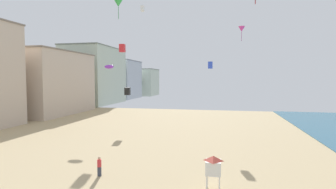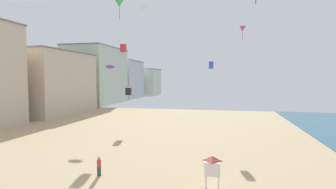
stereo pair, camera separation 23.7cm
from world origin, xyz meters
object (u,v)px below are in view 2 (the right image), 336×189
object	(u,v)px
kite_purple_parafoil	(110,67)
kite_red_box	(123,48)
kite_green_delta	(119,3)
lifeguard_stand	(212,166)
kite_black_box	(128,91)
kite_blue_box	(211,65)
kite_flyer	(99,165)
kite_white_box	(143,8)
kite_magenta_delta	(243,29)

from	to	relation	value
kite_purple_parafoil	kite_red_box	bearing A→B (deg)	20.16
kite_purple_parafoil	kite_red_box	size ratio (longest dim) A/B	1.24
kite_green_delta	lifeguard_stand	bearing A→B (deg)	-52.51
kite_black_box	kite_blue_box	xyz separation A→B (m)	(13.50, -1.26, 4.08)
kite_blue_box	kite_black_box	bearing A→B (deg)	174.69
lifeguard_stand	kite_flyer	bearing A→B (deg)	175.86
lifeguard_stand	kite_black_box	world-z (taller)	kite_black_box
lifeguard_stand	kite_white_box	distance (m)	30.62
kite_blue_box	kite_magenta_delta	size ratio (longest dim) A/B	0.50
kite_black_box	lifeguard_stand	bearing A→B (deg)	-56.03
kite_red_box	kite_magenta_delta	bearing A→B (deg)	-4.73
kite_blue_box	kite_white_box	size ratio (longest dim) A/B	1.18
lifeguard_stand	kite_red_box	distance (m)	28.90
kite_flyer	kite_purple_parafoil	xyz separation A→B (m)	(-8.08, 20.02, 9.14)
lifeguard_stand	kite_black_box	bearing A→B (deg)	125.32
kite_purple_parafoil	kite_magenta_delta	size ratio (longest dim) A/B	0.77
kite_red_box	kite_blue_box	world-z (taller)	kite_red_box
kite_green_delta	kite_blue_box	xyz separation A→B (m)	(14.21, 0.48, -9.68)
kite_flyer	kite_black_box	world-z (taller)	kite_black_box
kite_flyer	kite_black_box	xyz separation A→B (m)	(-5.33, 20.96, 5.14)
kite_green_delta	kite_magenta_delta	world-z (taller)	kite_green_delta
kite_purple_parafoil	kite_magenta_delta	xyz separation A→B (m)	(20.63, -0.80, 5.10)
kite_green_delta	kite_magenta_delta	size ratio (longest dim) A/B	1.43
kite_white_box	lifeguard_stand	bearing A→B (deg)	-61.18
kite_green_delta	kite_flyer	bearing A→B (deg)	-72.55
kite_red_box	kite_blue_box	bearing A→B (deg)	-4.23
kite_red_box	kite_purple_parafoil	bearing A→B (deg)	-159.84
kite_flyer	kite_red_box	xyz separation A→B (m)	(-6.08, 20.76, 12.17)
kite_green_delta	kite_white_box	world-z (taller)	kite_green_delta
kite_purple_parafoil	kite_white_box	distance (m)	10.80
lifeguard_stand	kite_white_box	world-z (taller)	kite_white_box
kite_red_box	kite_flyer	bearing A→B (deg)	-73.69
kite_flyer	kite_magenta_delta	world-z (taller)	kite_magenta_delta
kite_blue_box	kite_magenta_delta	bearing A→B (deg)	-6.35
kite_red_box	kite_magenta_delta	world-z (taller)	kite_magenta_delta
kite_green_delta	kite_white_box	xyz separation A→B (m)	(3.34, 1.87, -0.46)
kite_green_delta	kite_red_box	bearing A→B (deg)	91.23
lifeguard_stand	kite_red_box	size ratio (longest dim) A/B	1.98
kite_flyer	kite_red_box	bearing A→B (deg)	-130.53
kite_flyer	kite_black_box	distance (m)	22.23
kite_magenta_delta	kite_black_box	bearing A→B (deg)	174.43
lifeguard_stand	kite_white_box	xyz separation A→B (m)	(-12.10, 22.00, 17.52)
kite_red_box	kite_black_box	bearing A→B (deg)	15.31
lifeguard_stand	kite_magenta_delta	world-z (taller)	kite_magenta_delta
kite_black_box	kite_green_delta	xyz separation A→B (m)	(-0.71, -1.74, 13.76)
kite_red_box	kite_magenta_delta	distance (m)	18.80
lifeguard_stand	kite_blue_box	xyz separation A→B (m)	(-1.23, 20.61, 8.30)
kite_purple_parafoil	kite_blue_box	bearing A→B (deg)	-1.11
lifeguard_stand	kite_blue_box	bearing A→B (deg)	94.76
kite_green_delta	kite_magenta_delta	bearing A→B (deg)	-0.01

